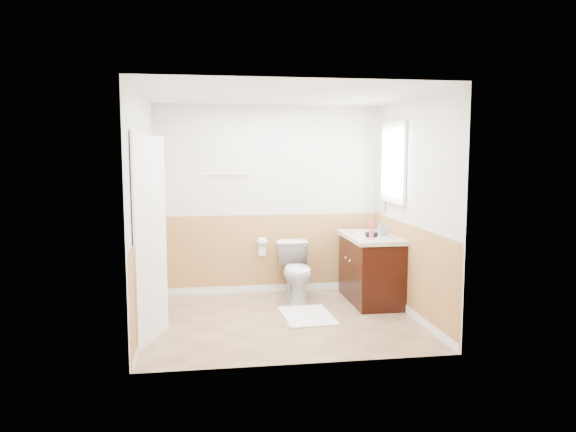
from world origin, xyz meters
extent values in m
plane|color=#8C7051|center=(0.00, 0.00, 0.00)|extent=(3.00, 3.00, 0.00)
plane|color=white|center=(0.00, 0.00, 2.50)|extent=(3.00, 3.00, 0.00)
plane|color=silver|center=(0.00, 1.30, 1.25)|extent=(3.00, 0.00, 3.00)
plane|color=silver|center=(0.00, -1.30, 1.25)|extent=(3.00, 0.00, 3.00)
plane|color=silver|center=(-1.50, 0.00, 1.25)|extent=(0.00, 3.00, 3.00)
plane|color=silver|center=(1.50, 0.00, 1.25)|extent=(0.00, 3.00, 3.00)
plane|color=tan|center=(0.00, 1.29, 0.50)|extent=(3.00, 0.00, 3.00)
plane|color=tan|center=(0.00, -1.29, 0.50)|extent=(3.00, 0.00, 3.00)
plane|color=tan|center=(-1.49, 0.00, 0.50)|extent=(0.00, 2.60, 2.60)
plane|color=tan|center=(1.49, 0.00, 0.50)|extent=(0.00, 2.60, 2.60)
imported|color=white|center=(0.30, 0.84, 0.37)|extent=(0.45, 0.74, 0.74)
cube|color=silver|center=(0.30, 0.08, 0.01)|extent=(0.59, 0.83, 0.02)
cube|color=black|center=(1.21, 0.62, 0.40)|extent=(0.55, 1.10, 0.80)
sphere|color=silver|center=(0.91, 0.52, 0.55)|extent=(0.03, 0.03, 0.03)
sphere|color=#B5B6BC|center=(0.91, 0.72, 0.55)|extent=(0.03, 0.03, 0.03)
cube|color=beige|center=(1.20, 0.62, 0.83)|extent=(0.60, 1.15, 0.05)
cylinder|color=white|center=(1.21, 0.77, 0.86)|extent=(0.36, 0.36, 0.02)
cylinder|color=silver|center=(1.39, 0.77, 0.92)|extent=(0.02, 0.02, 0.14)
cylinder|color=#E83C70|center=(1.11, 0.30, 0.96)|extent=(0.05, 0.05, 0.22)
imported|color=gray|center=(1.33, 0.54, 0.95)|extent=(0.11, 0.11, 0.20)
cylinder|color=black|center=(1.16, 0.46, 0.89)|extent=(0.14, 0.07, 0.07)
cylinder|color=black|center=(1.13, 0.47, 0.86)|extent=(0.03, 0.03, 0.07)
cube|color=silver|center=(1.48, 1.10, 1.55)|extent=(0.02, 0.35, 0.90)
cube|color=white|center=(1.47, 0.59, 1.75)|extent=(0.04, 0.80, 1.00)
cube|color=white|center=(1.49, 0.59, 1.75)|extent=(0.01, 0.70, 0.90)
cube|color=white|center=(-1.40, -0.45, 1.02)|extent=(0.29, 0.78, 2.04)
cube|color=white|center=(-1.48, -0.45, 1.03)|extent=(0.02, 0.92, 2.10)
sphere|color=silver|center=(-1.34, -0.12, 0.95)|extent=(0.06, 0.06, 0.06)
cylinder|color=silver|center=(-0.55, 1.25, 1.60)|extent=(0.62, 0.02, 0.02)
cylinder|color=silver|center=(-0.10, 1.23, 0.70)|extent=(0.14, 0.02, 0.02)
cylinder|color=white|center=(-0.10, 1.23, 0.70)|extent=(0.10, 0.11, 0.11)
cube|color=white|center=(-0.10, 1.23, 0.59)|extent=(0.10, 0.01, 0.16)
camera|label=1|loc=(-0.84, -5.91, 1.87)|focal=34.08mm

